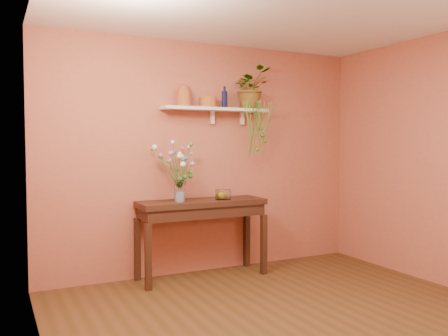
{
  "coord_description": "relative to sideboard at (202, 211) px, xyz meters",
  "views": [
    {
      "loc": [
        -2.31,
        -3.14,
        1.52
      ],
      "look_at": [
        0.0,
        1.55,
        1.25
      ],
      "focal_mm": 37.92,
      "sensor_mm": 36.0,
      "label": 1
    }
  ],
  "objects": [
    {
      "name": "lemon",
      "position": [
        0.24,
        -0.03,
        0.18
      ],
      "size": [
        0.08,
        0.08,
        0.08
      ],
      "primitive_type": "sphere",
      "color": "gold",
      "rests_on": "glass_bowl"
    },
    {
      "name": "terracotta_pot",
      "position": [
        0.14,
        0.14,
        1.24
      ],
      "size": [
        0.22,
        0.22,
        0.12
      ],
      "primitive_type": "cylinder",
      "rotation": [
        0.0,
        0.0,
        -0.14
      ],
      "color": "#BC5C22",
      "rests_on": "wall_shelf"
    },
    {
      "name": "terracotta_jug",
      "position": [
        -0.17,
        0.12,
        1.31
      ],
      "size": [
        0.2,
        0.2,
        0.26
      ],
      "color": "#BC5C22",
      "rests_on": "wall_shelf"
    },
    {
      "name": "carton",
      "position": [
        -0.24,
        -0.0,
        0.18
      ],
      "size": [
        0.06,
        0.05,
        0.11
      ],
      "primitive_type": "cube",
      "rotation": [
        0.0,
        0.0,
        0.23
      ],
      "color": "teal",
      "rests_on": "sideboard"
    },
    {
      "name": "blue_bottle",
      "position": [
        0.34,
        0.1,
        1.29
      ],
      "size": [
        0.07,
        0.07,
        0.25
      ],
      "color": "#0D1236",
      "rests_on": "wall_shelf"
    },
    {
      "name": "spider_plant",
      "position": [
        0.71,
        0.14,
        1.44
      ],
      "size": [
        0.55,
        0.51,
        0.51
      ],
      "primitive_type": "imported",
      "rotation": [
        0.0,
        0.0,
        0.28
      ],
      "color": "#2B6F21",
      "rests_on": "wall_shelf"
    },
    {
      "name": "bouquet",
      "position": [
        -0.3,
        -0.05,
        0.57
      ],
      "size": [
        0.48,
        0.45,
        0.53
      ],
      "color": "#386B28",
      "rests_on": "glass_vase"
    },
    {
      "name": "glass_bowl",
      "position": [
        0.25,
        -0.04,
        0.18
      ],
      "size": [
        0.18,
        0.18,
        0.11
      ],
      "color": "white",
      "rests_on": "sideboard"
    },
    {
      "name": "glass_vase",
      "position": [
        -0.28,
        -0.03,
        0.23
      ],
      "size": [
        0.12,
        0.12,
        0.25
      ],
      "color": "white",
      "rests_on": "sideboard"
    },
    {
      "name": "plant_fronds",
      "position": [
        0.73,
        -0.02,
        0.92
      ],
      "size": [
        0.38,
        0.29,
        0.68
      ],
      "color": "#2B6F21",
      "rests_on": "wall_shelf"
    },
    {
      "name": "sideboard",
      "position": [
        0.0,
        0.0,
        0.0
      ],
      "size": [
        1.45,
        0.47,
        0.88
      ],
      "color": "#381F14",
      "rests_on": "ground"
    },
    {
      "name": "wall_shelf",
      "position": [
        0.24,
        0.13,
        1.16
      ],
      "size": [
        1.3,
        0.24,
        0.19
      ],
      "color": "white",
      "rests_on": "room"
    },
    {
      "name": "room",
      "position": [
        0.18,
        -1.75,
        0.6
      ],
      "size": [
        4.04,
        4.04,
        2.7
      ],
      "color": "#53341A",
      "rests_on": "ground"
    }
  ]
}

